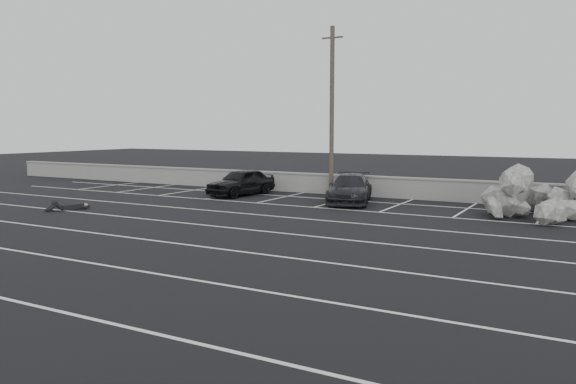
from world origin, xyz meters
The scene contains 9 objects.
ground centered at (0.00, 0.00, 0.00)m, with size 120.00×120.00×0.00m, color black.
seawall centered at (0.00, 14.00, 0.55)m, with size 50.00×0.45×1.06m.
stall_lines centered at (-0.08, 4.41, 0.00)m, with size 36.00×20.05×0.01m.
car_left centered at (-4.31, 11.21, 0.69)m, with size 1.64×4.07×1.39m, color black.
car_right centered at (1.78, 11.22, 0.66)m, with size 1.86×4.57×1.33m, color black.
utility_pole centered at (-0.09, 13.20, 4.31)m, with size 1.14×0.23×8.52m.
trash_bin centered at (10.26, 13.17, 0.41)m, with size 0.65×0.65×0.81m.
riprap_pile centered at (10.78, 10.96, 0.56)m, with size 5.95×4.46×1.61m.
person centered at (-7.71, 3.48, 0.23)m, with size 1.66×2.44×0.45m, color black, non-canonical shape.
Camera 1 is at (11.86, -12.89, 3.44)m, focal length 35.00 mm.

